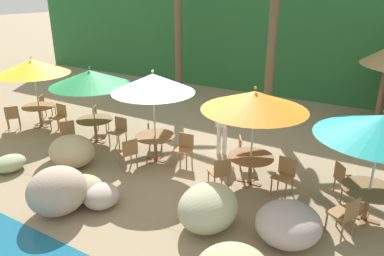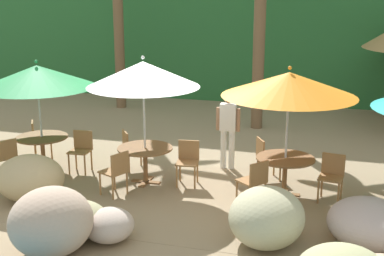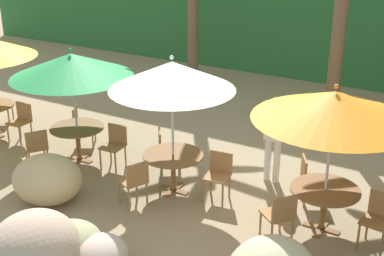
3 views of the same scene
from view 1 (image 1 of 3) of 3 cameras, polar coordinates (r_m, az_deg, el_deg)
name	(u,v)px [view 1 (image 1 of 3)]	position (r m, az deg, el deg)	size (l,w,h in m)	color
ground_plane	(171,160)	(10.28, -3.24, -5.08)	(120.00, 120.00, 0.00)	#937F60
terrace_deck	(171,160)	(10.28, -3.24, -5.06)	(18.00, 5.20, 0.01)	#937F60
foliage_backdrop	(281,24)	(17.50, 13.76, 15.44)	(28.00, 2.40, 6.00)	#286633
rock_seawall	(71,179)	(9.00, -18.38, -7.51)	(15.09, 3.49, 1.02)	#B2AF89
umbrella_yellow	(33,67)	(13.29, -23.61, 8.73)	(2.38, 2.38, 2.44)	silver
dining_table_yellow	(39,109)	(13.64, -22.72, 2.70)	(1.10, 1.10, 0.74)	brown
chair_yellow_seaward	(60,115)	(13.10, -19.96, 1.90)	(0.44, 0.45, 0.87)	#9E7042
chair_yellow_inland	(45,105)	(14.46, -21.90, 3.37)	(0.59, 0.58, 0.87)	#9E7042
chair_yellow_left	(13,116)	(13.61, -26.20, 1.68)	(0.59, 0.59, 0.87)	#9E7042
umbrella_green	(90,78)	(11.29, -15.57, 7.54)	(2.41, 2.41, 2.38)	silver
dining_table_green	(95,123)	(11.68, -14.90, 0.76)	(1.10, 1.10, 0.74)	brown
chair_green_seaward	(119,130)	(11.26, -11.30, -0.25)	(0.45, 0.45, 0.87)	#9E7042
chair_green_inland	(98,117)	(12.52, -14.38, 1.66)	(0.58, 0.58, 0.87)	#9E7042
chair_green_left	(67,131)	(11.52, -18.89, -0.50)	(0.59, 0.59, 0.87)	#9E7042
umbrella_white	(153,83)	(9.59, -6.10, 6.96)	(2.19, 2.19, 2.56)	silver
dining_table_white	(155,140)	(10.09, -5.76, -1.84)	(1.10, 1.10, 0.74)	brown
chair_white_seaward	(185,147)	(9.84, -1.15, -2.99)	(0.47, 0.47, 0.87)	#9E7042
chair_white_inland	(152,132)	(10.92, -6.22, -0.63)	(0.59, 0.59, 0.87)	#9E7042
chair_white_left	(129,152)	(9.71, -9.85, -3.66)	(0.56, 0.56, 0.87)	#9E7042
umbrella_orange	(255,101)	(8.42, 9.73, 4.24)	(2.46, 2.46, 2.46)	silver
dining_table_orange	(251,161)	(8.97, 9.15, -5.07)	(1.10, 1.10, 0.74)	brown
chair_orange_seaward	(285,174)	(8.75, 14.25, -6.90)	(0.48, 0.48, 0.87)	#9E7042
chair_orange_inland	(244,150)	(9.77, 8.09, -3.41)	(0.57, 0.57, 0.87)	#9E7042
chair_orange_left	(220,172)	(8.58, 4.43, -6.86)	(0.60, 0.59, 0.87)	#9E7042
umbrella_teal	(382,126)	(7.74, 27.54, 0.24)	(2.48, 2.48, 2.42)	silver
dining_table_teal	(369,194)	(8.32, 25.84, -9.25)	(1.10, 1.10, 0.74)	brown
chair_teal_inland	(343,178)	(8.96, 22.52, -7.27)	(0.59, 0.59, 0.87)	#9E7042
chair_teal_left	(346,214)	(7.68, 22.90, -12.23)	(0.57, 0.56, 0.87)	#9E7042
palm_tree_second	(274,10)	(13.02, 12.73, 17.57)	(3.61, 3.63, 5.47)	brown
waiter_in_white	(222,122)	(10.31, 4.75, 0.90)	(0.52, 0.22, 1.70)	white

